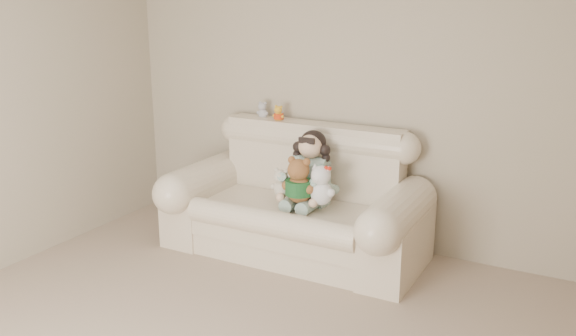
% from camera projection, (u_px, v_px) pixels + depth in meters
% --- Properties ---
extents(wall_back, '(4.50, 0.00, 4.50)m').
position_uv_depth(wall_back, '(366.00, 91.00, 4.98)').
color(wall_back, tan).
rests_on(wall_back, ground).
extents(sofa, '(2.10, 0.95, 1.03)m').
position_uv_depth(sofa, '(294.00, 193.00, 4.94)').
color(sofa, '#FFE7CD').
rests_on(sofa, floor).
extents(seated_child, '(0.37, 0.45, 0.61)m').
position_uv_depth(seated_child, '(311.00, 167.00, 4.90)').
color(seated_child, '#2F6858').
rests_on(seated_child, sofa).
extents(brown_teddy, '(0.31, 0.27, 0.43)m').
position_uv_depth(brown_teddy, '(299.00, 176.00, 4.71)').
color(brown_teddy, brown).
rests_on(brown_teddy, sofa).
extents(white_cat, '(0.29, 0.25, 0.38)m').
position_uv_depth(white_cat, '(321.00, 181.00, 4.67)').
color(white_cat, silver).
rests_on(white_cat, sofa).
extents(cream_teddy, '(0.22, 0.19, 0.28)m').
position_uv_depth(cream_teddy, '(281.00, 180.00, 4.85)').
color(cream_teddy, beige).
rests_on(cream_teddy, sofa).
extents(yellow_mini_bear, '(0.13, 0.11, 0.17)m').
position_uv_depth(yellow_mini_bear, '(279.00, 112.00, 5.22)').
color(yellow_mini_bear, gold).
rests_on(yellow_mini_bear, sofa).
extents(grey_mini_plush, '(0.13, 0.11, 0.18)m').
position_uv_depth(grey_mini_plush, '(263.00, 109.00, 5.34)').
color(grey_mini_plush, silver).
rests_on(grey_mini_plush, sofa).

